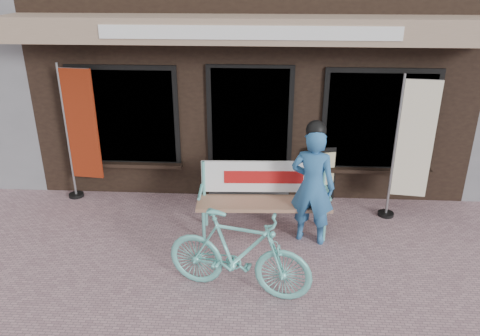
# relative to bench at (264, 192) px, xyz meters

# --- Properties ---
(ground) EXTENTS (70.00, 70.00, 0.00)m
(ground) POSITION_rel_bench_xyz_m (-0.25, -0.90, -0.60)
(ground) COLOR #A47D84
(ground) RESTS_ON ground
(bench) EXTENTS (1.90, 0.57, 1.02)m
(bench) POSITION_rel_bench_xyz_m (0.00, 0.00, 0.00)
(bench) COLOR #65C6BE
(bench) RESTS_ON ground
(person) EXTENTS (0.69, 0.56, 1.75)m
(person) POSITION_rel_bench_xyz_m (0.65, -0.25, 0.26)
(person) COLOR #2D649C
(person) RESTS_ON ground
(bicycle) EXTENTS (1.79, 0.89, 1.04)m
(bicycle) POSITION_rel_bench_xyz_m (-0.27, -1.45, -0.08)
(bicycle) COLOR #65C6BE
(bicycle) RESTS_ON ground
(nobori_red) EXTENTS (0.66, 0.27, 2.23)m
(nobori_red) POSITION_rel_bench_xyz_m (-2.92, 0.86, 0.55)
(nobori_red) COLOR gray
(nobori_red) RESTS_ON ground
(nobori_cream) EXTENTS (0.65, 0.27, 2.20)m
(nobori_cream) POSITION_rel_bench_xyz_m (2.12, 0.50, 0.54)
(nobori_cream) COLOR gray
(nobori_cream) RESTS_ON ground
(menu_stand) EXTENTS (0.46, 0.21, 0.92)m
(menu_stand) POSITION_rel_bench_xyz_m (0.93, 1.02, -0.13)
(menu_stand) COLOR black
(menu_stand) RESTS_ON ground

